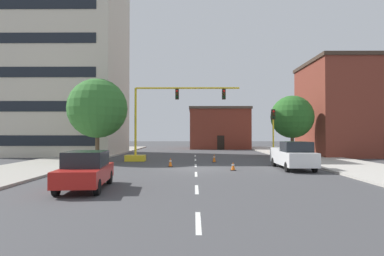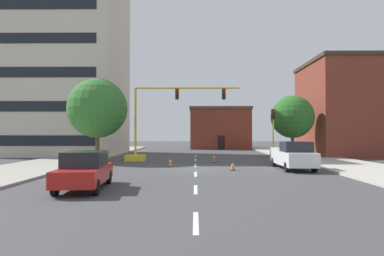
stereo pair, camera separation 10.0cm
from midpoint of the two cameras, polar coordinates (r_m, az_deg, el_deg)
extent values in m
plane|color=#424244|center=(23.59, 0.73, -7.18)|extent=(160.00, 160.00, 0.00)
cube|color=#9E998E|center=(33.69, -20.05, -5.12)|extent=(6.00, 56.00, 0.14)
cube|color=#B2ADA3|center=(33.74, 21.40, -5.11)|extent=(6.00, 56.00, 0.14)
cube|color=silver|center=(9.80, 0.98, -16.15)|extent=(0.16, 2.40, 0.01)
cube|color=silver|center=(15.17, 0.83, -10.68)|extent=(0.16, 2.40, 0.01)
cube|color=silver|center=(20.61, 0.76, -8.08)|extent=(0.16, 2.40, 0.01)
cube|color=silver|center=(26.08, 0.72, -6.57)|extent=(0.16, 2.40, 0.01)
cube|color=silver|center=(31.56, 0.69, -5.58)|extent=(0.16, 2.40, 0.01)
cube|color=silver|center=(37.04, 0.67, -4.89)|extent=(0.16, 2.40, 0.01)
cube|color=beige|center=(43.42, -21.41, 10.04)|extent=(13.85, 11.28, 21.55)
cube|color=black|center=(37.45, -24.74, -2.02)|extent=(11.36, 0.06, 1.10)
cube|color=black|center=(37.55, -24.70, 3.47)|extent=(11.36, 0.06, 1.10)
cube|color=black|center=(37.99, -24.67, 8.88)|extent=(11.36, 0.06, 1.10)
cube|color=black|center=(38.75, -24.63, 14.12)|extent=(11.36, 0.06, 1.10)
cube|color=black|center=(39.83, -24.59, 19.12)|extent=(11.36, 0.06, 1.10)
cube|color=brown|center=(55.99, 4.78, -0.25)|extent=(9.67, 9.77, 6.43)
cube|color=#4C4238|center=(56.14, 4.78, 3.24)|extent=(9.97, 10.07, 0.40)
cube|color=black|center=(51.11, 5.19, -2.56)|extent=(1.10, 0.06, 2.20)
cube|color=brown|center=(42.62, 27.90, 2.76)|extent=(12.82, 10.09, 10.45)
cube|color=#3D2D23|center=(43.30, 27.85, 9.94)|extent=(13.12, 10.39, 0.40)
cube|color=yellow|center=(30.61, -9.77, -5.21)|extent=(1.80, 1.20, 0.55)
cylinder|color=yellow|center=(30.55, -9.75, 1.12)|extent=(0.20, 0.20, 6.20)
cylinder|color=yellow|center=(30.33, -0.71, 7.00)|extent=(9.60, 0.16, 0.16)
cube|color=black|center=(30.29, -2.53, 5.92)|extent=(0.32, 0.36, 0.95)
sphere|color=red|center=(30.14, -2.55, 6.48)|extent=(0.20, 0.20, 0.20)
sphere|color=#38280A|center=(30.10, -2.55, 5.95)|extent=(0.20, 0.20, 0.20)
sphere|color=black|center=(30.07, -2.55, 5.42)|extent=(0.20, 0.20, 0.20)
cube|color=black|center=(30.37, 5.68, 5.90)|extent=(0.32, 0.36, 0.95)
sphere|color=red|center=(30.21, 5.71, 6.46)|extent=(0.20, 0.20, 0.20)
sphere|color=#38280A|center=(30.18, 5.71, 5.94)|extent=(0.20, 0.20, 0.20)
sphere|color=black|center=(30.15, 5.71, 5.41)|extent=(0.20, 0.20, 0.20)
cylinder|color=yellow|center=(31.30, 14.13, -1.20)|extent=(0.14, 0.14, 4.80)
cube|color=black|center=(31.35, 14.11, 2.32)|extent=(0.32, 0.36, 0.95)
sphere|color=red|center=(31.18, 14.19, 2.84)|extent=(0.20, 0.20, 0.20)
sphere|color=#38280A|center=(31.16, 14.20, 2.33)|extent=(0.20, 0.20, 0.20)
sphere|color=black|center=(31.15, 14.20, 1.81)|extent=(0.20, 0.20, 0.20)
cylinder|color=brown|center=(30.12, -16.14, -3.10)|extent=(0.36, 0.36, 2.81)
sphere|color=#33702D|center=(30.18, -16.11, 3.33)|extent=(5.27, 5.27, 5.27)
cylinder|color=brown|center=(35.91, 17.25, -2.89)|extent=(0.36, 0.36, 2.62)
sphere|color=#286023|center=(35.93, 17.23, 1.88)|extent=(4.49, 4.49, 4.49)
cube|color=white|center=(24.48, 17.26, -5.00)|extent=(2.04, 5.41, 0.95)
cube|color=#1E2328|center=(23.57, 17.86, -3.14)|extent=(1.85, 1.81, 0.70)
cube|color=white|center=(25.59, 16.50, -3.57)|extent=(2.02, 2.82, 0.16)
cylinder|color=black|center=(23.06, 20.71, -6.42)|extent=(0.22, 0.68, 0.68)
cylinder|color=black|center=(22.52, 16.37, -6.57)|extent=(0.22, 0.68, 0.68)
cylinder|color=black|center=(26.53, 18.02, -5.70)|extent=(0.22, 0.68, 0.68)
cylinder|color=black|center=(26.06, 14.21, -5.80)|extent=(0.22, 0.68, 0.68)
cube|color=#B21E19|center=(15.89, -18.09, -7.69)|extent=(2.26, 4.65, 0.70)
cube|color=#1E2328|center=(15.92, -17.99, -5.14)|extent=(1.91, 2.45, 0.70)
cylinder|color=black|center=(17.61, -19.57, -8.16)|extent=(0.28, 0.70, 0.68)
cylinder|color=black|center=(17.26, -14.22, -8.33)|extent=(0.28, 0.70, 0.68)
cylinder|color=black|center=(14.70, -22.67, -9.60)|extent=(0.28, 0.70, 0.68)
cylinder|color=black|center=(14.28, -16.26, -9.89)|extent=(0.28, 0.70, 0.68)
cube|color=black|center=(22.83, 7.26, -7.33)|extent=(0.36, 0.36, 0.04)
cone|color=orange|center=(22.80, 7.26, -6.58)|extent=(0.28, 0.28, 0.56)
cylinder|color=white|center=(22.79, 7.26, -6.42)|extent=(0.19, 0.19, 0.08)
cube|color=black|center=(29.09, 3.99, -5.95)|extent=(0.36, 0.36, 0.04)
cone|color=orange|center=(29.06, 3.99, -5.23)|extent=(0.28, 0.28, 0.69)
cylinder|color=white|center=(29.05, 3.99, -5.07)|extent=(0.19, 0.19, 0.08)
cube|color=black|center=(25.15, -3.73, -6.74)|extent=(0.36, 0.36, 0.04)
cone|color=orange|center=(25.12, -3.73, -5.95)|extent=(0.28, 0.28, 0.65)
cylinder|color=white|center=(25.11, -3.73, -5.77)|extent=(0.19, 0.19, 0.08)
camera|label=1|loc=(0.05, -89.91, 0.00)|focal=30.49mm
camera|label=2|loc=(0.05, 90.09, 0.00)|focal=30.49mm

